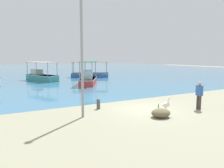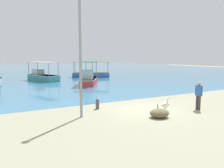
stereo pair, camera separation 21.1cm
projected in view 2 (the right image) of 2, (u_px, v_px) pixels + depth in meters
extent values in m
plane|color=#99987A|center=(147.00, 110.00, 13.17)|extent=(120.00, 120.00, 0.00)
cube|color=teal|center=(29.00, 70.00, 55.01)|extent=(110.00, 90.00, 0.00)
cube|color=#D23D32|center=(89.00, 81.00, 25.50)|extent=(3.81, 5.10, 0.71)
cube|color=silver|center=(89.00, 79.00, 25.46)|extent=(3.87, 5.16, 0.08)
cylinder|color=#99999E|center=(86.00, 69.00, 27.58)|extent=(0.08, 0.08, 1.90)
cylinder|color=#99999E|center=(96.00, 69.00, 27.55)|extent=(0.08, 0.08, 1.90)
cylinder|color=#99999E|center=(80.00, 71.00, 23.12)|extent=(0.08, 0.08, 1.90)
cylinder|color=#99999E|center=(93.00, 71.00, 23.10)|extent=(0.08, 0.08, 1.90)
cube|color=#1C6F46|center=(89.00, 62.00, 25.22)|extent=(3.80, 4.98, 0.05)
cube|color=silver|center=(88.00, 75.00, 24.28)|extent=(1.61, 1.71, 1.02)
cube|color=#3564B3|center=(91.00, 75.00, 34.87)|extent=(5.98, 4.18, 0.63)
cube|color=silver|center=(91.00, 73.00, 34.83)|extent=(6.04, 4.23, 0.08)
cylinder|color=#99999E|center=(108.00, 67.00, 35.54)|extent=(0.08, 0.08, 1.75)
cylinder|color=#99999E|center=(108.00, 68.00, 34.06)|extent=(0.08, 0.08, 1.75)
cylinder|color=#99999E|center=(75.00, 67.00, 35.38)|extent=(0.08, 0.08, 1.75)
cylinder|color=#99999E|center=(74.00, 68.00, 33.90)|extent=(0.08, 0.08, 1.75)
cube|color=olive|center=(91.00, 62.00, 34.61)|extent=(5.85, 4.18, 0.05)
cube|color=teal|center=(43.00, 78.00, 29.58)|extent=(3.41, 5.86, 0.77)
cube|color=silver|center=(43.00, 75.00, 29.54)|extent=(3.46, 5.92, 0.08)
cylinder|color=#99999E|center=(58.00, 69.00, 28.24)|extent=(0.08, 0.08, 1.68)
cylinder|color=#99999E|center=(49.00, 70.00, 27.21)|extent=(0.08, 0.08, 1.68)
cylinder|color=#99999E|center=(38.00, 68.00, 31.65)|extent=(0.08, 0.08, 1.68)
cylinder|color=#99999E|center=(29.00, 68.00, 30.63)|extent=(0.08, 0.08, 1.68)
cube|color=silver|center=(43.00, 62.00, 29.33)|extent=(3.44, 5.71, 0.05)
cube|color=silver|center=(38.00, 72.00, 30.33)|extent=(1.54, 1.71, 0.73)
cylinder|color=#E0997A|center=(164.00, 109.00, 12.91)|extent=(0.03, 0.03, 0.22)
cylinder|color=#E0997A|center=(165.00, 109.00, 12.83)|extent=(0.03, 0.03, 0.22)
ellipsoid|color=white|center=(165.00, 105.00, 12.85)|extent=(0.56, 0.29, 0.32)
ellipsoid|color=white|center=(162.00, 105.00, 12.74)|extent=(0.16, 0.12, 0.10)
cylinder|color=white|center=(167.00, 101.00, 12.90)|extent=(0.07, 0.07, 0.26)
sphere|color=white|center=(168.00, 98.00, 12.88)|extent=(0.11, 0.11, 0.11)
cone|color=#E5933F|center=(170.00, 98.00, 12.96)|extent=(0.30, 0.06, 0.06)
cylinder|color=gray|center=(80.00, 58.00, 11.19)|extent=(0.14, 0.14, 6.25)
cylinder|color=#47474C|center=(97.00, 105.00, 13.34)|extent=(0.22, 0.22, 0.50)
sphere|color=#4C4C51|center=(97.00, 100.00, 13.31)|extent=(0.23, 0.23, 0.23)
cylinder|color=#413336|center=(197.00, 102.00, 13.24)|extent=(0.16, 0.16, 0.85)
cylinder|color=#413336|center=(199.00, 103.00, 13.07)|extent=(0.16, 0.16, 0.85)
cube|color=#2C5BA4|center=(199.00, 91.00, 13.06)|extent=(0.29, 0.43, 0.62)
sphere|color=tan|center=(199.00, 84.00, 13.01)|extent=(0.22, 0.22, 0.22)
ellipsoid|color=brown|center=(159.00, 113.00, 11.45)|extent=(1.06, 0.90, 0.46)
cylinder|color=#3F7F4C|center=(158.00, 106.00, 13.59)|extent=(0.07, 0.07, 0.20)
cylinder|color=#3F7F4C|center=(158.00, 104.00, 13.58)|extent=(0.03, 0.03, 0.07)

